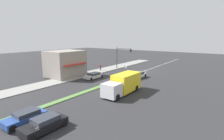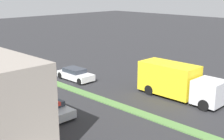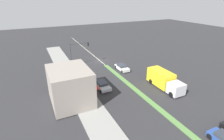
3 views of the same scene
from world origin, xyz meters
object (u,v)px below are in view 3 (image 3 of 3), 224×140
at_px(warning_aframe_sign, 75,62).
at_px(delivery_truck, 164,80).
at_px(traffic_signal_main, 77,50).
at_px(sedan_silver, 102,85).
at_px(van_white, 122,67).
at_px(pedestrian, 69,72).

distance_m(warning_aframe_sign, delivery_truck, 22.00).
bearing_deg(traffic_signal_main, sedan_silver, 95.27).
height_order(traffic_signal_main, van_white, traffic_signal_main).
bearing_deg(traffic_signal_main, warning_aframe_sign, -90.38).
bearing_deg(delivery_truck, sedan_silver, -24.54).
height_order(delivery_truck, sedan_silver, delivery_truck).
height_order(warning_aframe_sign, delivery_truck, delivery_truck).
bearing_deg(delivery_truck, warning_aframe_sign, -59.63).
bearing_deg(warning_aframe_sign, pedestrian, 66.31).
bearing_deg(van_white, traffic_signal_main, -37.33).
bearing_deg(traffic_signal_main, delivery_truck, 123.57).
bearing_deg(van_white, warning_aframe_sign, -45.80).
relative_size(warning_aframe_sign, sedan_silver, 0.20).
height_order(traffic_signal_main, delivery_truck, traffic_signal_main).
relative_size(pedestrian, van_white, 0.38).
relative_size(warning_aframe_sign, delivery_truck, 0.11).
distance_m(van_white, sedan_silver, 9.28).
relative_size(traffic_signal_main, pedestrian, 3.57).
relative_size(van_white, sedan_silver, 0.98).
height_order(traffic_signal_main, sedan_silver, traffic_signal_main).
distance_m(traffic_signal_main, pedestrian, 6.49).
bearing_deg(sedan_silver, warning_aframe_sign, -85.59).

